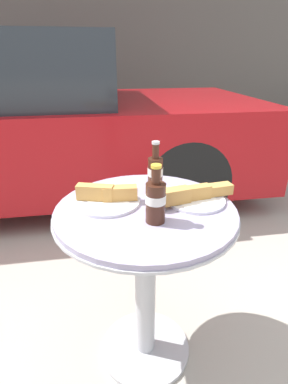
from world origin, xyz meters
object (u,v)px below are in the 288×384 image
object	(u,v)px
bistro_table	(145,255)
lunch_plate_far	(193,196)
lunch_plate_near	(107,197)
cola_bottle_right	(156,200)
cola_bottle_left	(155,173)
parked_car	(16,126)

from	to	relation	value
bistro_table	lunch_plate_far	xyz separation A→B (m)	(0.19, 0.02, 0.24)
bistro_table	lunch_plate_near	xyz separation A→B (m)	(-0.14, 0.07, 0.24)
bistro_table	lunch_plate_far	bearing A→B (deg)	5.45
lunch_plate_far	cola_bottle_right	bearing A→B (deg)	-144.64
cola_bottle_right	cola_bottle_left	bearing A→B (deg)	79.02
lunch_plate_far	cola_bottle_left	bearing A→B (deg)	137.44
lunch_plate_near	lunch_plate_far	xyz separation A→B (m)	(0.33, -0.05, 0.00)
cola_bottle_left	lunch_plate_far	size ratio (longest dim) A/B	0.64
bistro_table	cola_bottle_right	size ratio (longest dim) A/B	3.71
lunch_plate_near	cola_bottle_left	bearing A→B (deg)	18.21
cola_bottle_right	lunch_plate_far	world-z (taller)	cola_bottle_right
lunch_plate_far	parked_car	size ratio (longest dim) A/B	0.08
lunch_plate_near	parked_car	bearing A→B (deg)	111.67
cola_bottle_right	lunch_plate_far	distance (m)	0.22
cola_bottle_right	lunch_plate_far	bearing A→B (deg)	35.36
bistro_table	parked_car	xyz separation A→B (m)	(-0.90, 1.98, 0.13)
cola_bottle_left	lunch_plate_far	xyz separation A→B (m)	(0.13, -0.12, -0.06)
lunch_plate_far	parked_car	bearing A→B (deg)	119.04
bistro_table	cola_bottle_right	world-z (taller)	cola_bottle_right
lunch_plate_far	parked_car	world-z (taller)	parked_car
bistro_table	lunch_plate_far	distance (m)	0.31
cola_bottle_right	parked_car	distance (m)	2.28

